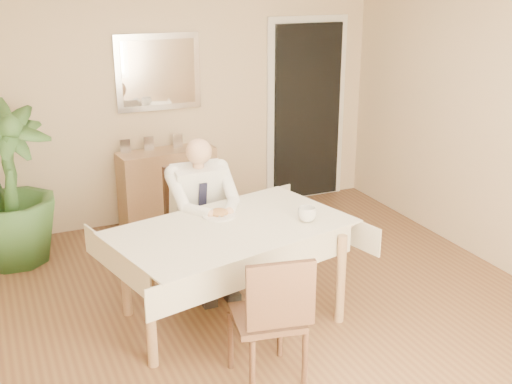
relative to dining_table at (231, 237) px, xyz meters
name	(u,v)px	position (x,y,z in m)	size (l,w,h in m)	color
room	(277,159)	(0.24, -0.24, 0.63)	(5.00, 5.02, 2.60)	brown
doorway	(307,113)	(1.79, 2.22, 0.33)	(0.96, 0.07, 2.10)	silver
mirror	(158,72)	(0.12, 2.22, 0.88)	(0.86, 0.04, 0.76)	silver
dining_table	(231,237)	(0.00, 0.00, 0.00)	(1.95, 1.41, 0.75)	#9C7750
chair_far	(193,213)	(0.00, 0.89, -0.13)	(0.50, 0.50, 0.96)	#3E2519
chair_near	(273,314)	(-0.07, -0.86, -0.16)	(0.49, 0.50, 0.90)	#3E2519
seated_man	(204,208)	(0.00, 0.59, 0.02)	(0.48, 0.72, 1.24)	white
plate	(219,215)	(-0.01, 0.23, 0.09)	(0.26, 0.26, 0.02)	white
food	(219,212)	(-0.01, 0.23, 0.11)	(0.14, 0.14, 0.06)	olive
knife	(227,215)	(0.03, 0.17, 0.11)	(0.01, 0.01, 0.13)	silver
fork	(217,216)	(-0.05, 0.17, 0.11)	(0.01, 0.01, 0.13)	silver
coffee_mug	(307,214)	(0.55, -0.13, 0.14)	(0.14, 0.14, 0.11)	white
sideboard	(168,187)	(0.12, 2.08, -0.28)	(0.98, 0.33, 0.79)	#9C7750
photo_frame_left	(125,146)	(-0.28, 2.14, 0.19)	(0.10, 0.02, 0.14)	silver
photo_frame_center	(149,143)	(-0.04, 2.15, 0.19)	(0.10, 0.02, 0.14)	silver
photo_frame_right	(178,141)	(0.26, 2.14, 0.19)	(0.10, 0.02, 0.14)	silver
potted_palm	(7,185)	(-1.43, 1.73, 0.06)	(0.81, 0.81, 1.45)	#2F5526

